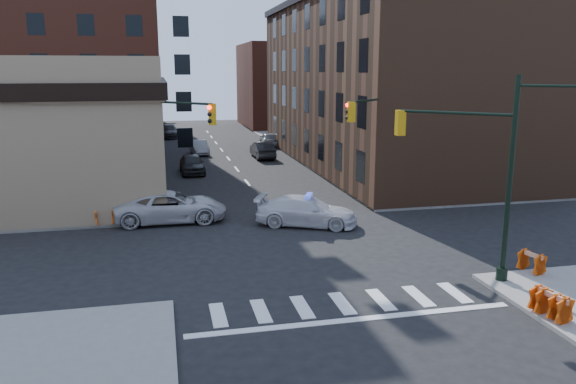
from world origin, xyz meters
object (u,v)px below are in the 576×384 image
barricade_se_a (532,262)px  barricade_nw_a (150,211)px  parked_car_enear (263,150)px  barrel_bank (193,206)px  police_car (307,211)px  pickup (171,207)px  parked_car_wnear (192,164)px  pedestrian_a (155,195)px  pedestrian_b (128,197)px  barrel_road (312,213)px  parked_car_wfar (199,147)px

barricade_se_a → barricade_nw_a: (-15.46, 11.93, 0.06)m
parked_car_enear → barrel_bank: size_ratio=4.90×
police_car → parked_car_enear: (1.88, 23.93, 0.00)m
police_car → pickup: (-7.17, 2.41, 0.06)m
parked_car_wnear → pedestrian_a: size_ratio=2.60×
pedestrian_a → barricade_nw_a: bearing=-59.0°
parked_car_wnear → parked_car_enear: size_ratio=0.96×
parked_car_wnear → pedestrian_b: pedestrian_b is taller
barrel_road → barrel_bank: size_ratio=0.90×
police_car → parked_car_enear: 24.01m
police_car → pickup: size_ratio=0.89×
pickup → pedestrian_b: pedestrian_b is taller
police_car → pedestrian_a: (-8.07, 4.92, 0.25)m
barrel_road → barricade_se_a: bearing=-57.1°
parked_car_enear → barricade_nw_a: 23.73m
police_car → pedestrian_b: bearing=89.5°
police_car → parked_car_wnear: size_ratio=1.18×
parked_car_wfar → pedestrian_b: bearing=-108.4°
police_car → pedestrian_a: bearing=82.0°
pickup → parked_car_enear: pickup is taller
pedestrian_b → barrel_road: size_ratio=2.22×
parked_car_wfar → barricade_nw_a: 25.63m
barricade_nw_a → barricade_se_a: bearing=-45.8°
parked_car_enear → parked_car_wfar: bearing=-34.7°
barrel_road → barricade_se_a: size_ratio=0.81×
parked_car_wnear → pickup: bearing=-99.2°
parked_car_wfar → parked_car_enear: parked_car_enear is taller
pickup → barrel_road: size_ratio=6.88×
barricade_nw_a → parked_car_wnear: bearing=69.7°
pedestrian_b → barrel_bank: (3.67, -0.53, -0.65)m
parked_car_enear → pedestrian_a: (-9.94, -19.01, 0.24)m
parked_car_enear → barrel_road: size_ratio=5.45×
police_car → pedestrian_b: size_ratio=2.77×
police_car → parked_car_wfar: police_car is taller
pedestrian_b → barricade_se_a: (16.70, -13.65, -0.58)m
parked_car_wfar → pedestrian_a: bearing=-105.2°
pedestrian_b → barricade_nw_a: pedestrian_b is taller
pickup → barricade_se_a: bearing=-129.5°
pickup → barricade_se_a: 18.56m
police_car → parked_car_wfar: 28.02m
parked_car_wfar → barrel_road: parked_car_wfar is taller
barrel_road → barricade_se_a: barricade_se_a is taller
police_car → barricade_se_a: size_ratio=4.95×
pickup → barrel_road: (7.69, -1.63, -0.41)m
parked_car_enear → pickup: bearing=66.0°
police_car → barricade_se_a: police_car is taller
police_car → parked_car_wnear: bearing=40.1°
pickup → parked_car_enear: (9.05, 21.52, -0.05)m
barricade_se_a → barrel_road: bearing=19.9°
pedestrian_b → barricade_nw_a: (1.24, -1.72, -0.52)m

